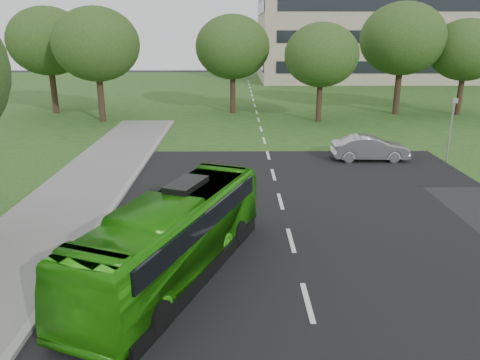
{
  "coord_description": "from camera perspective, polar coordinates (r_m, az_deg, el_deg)",
  "views": [
    {
      "loc": [
        -1.96,
        -13.16,
        7.07
      ],
      "look_at": [
        -1.79,
        4.1,
        1.6
      ],
      "focal_mm": 35.0,
      "sensor_mm": 36.0,
      "label": 1
    }
  ],
  "objects": [
    {
      "name": "tree_park_d",
      "position": [
        44.36,
        19.21,
        15.93
      ],
      "size": [
        7.27,
        7.27,
        9.62
      ],
      "color": "black",
      "rests_on": "ground"
    },
    {
      "name": "sedan",
      "position": [
        27.94,
        15.51,
        3.79
      ],
      "size": [
        4.35,
        1.53,
        1.43
      ],
      "primitive_type": "imported",
      "rotation": [
        0.0,
        0.0,
        1.57
      ],
      "color": "#ADAEB2",
      "rests_on": "ground"
    },
    {
      "name": "bus",
      "position": [
        14.18,
        -8.07,
        -6.78
      ],
      "size": [
        5.3,
        9.19,
        2.52
      ],
      "primitive_type": "imported",
      "rotation": [
        0.0,
        0.0,
        -0.38
      ],
      "color": "#27910F",
      "rests_on": "ground"
    },
    {
      "name": "tree_park_a",
      "position": [
        40.03,
        -17.12,
        15.52
      ],
      "size": [
        6.81,
        6.81,
        9.05
      ],
      "color": "black",
      "rests_on": "ground"
    },
    {
      "name": "tree_park_f",
      "position": [
        45.89,
        -22.36,
        15.36
      ],
      "size": [
        6.94,
        6.94,
        9.26
      ],
      "color": "black",
      "rests_on": "ground"
    },
    {
      "name": "tree_park_c",
      "position": [
        38.94,
        9.9,
        14.77
      ],
      "size": [
        5.91,
        5.91,
        7.85
      ],
      "color": "black",
      "rests_on": "ground"
    },
    {
      "name": "tree_park_e",
      "position": [
        46.06,
        25.86,
        14.06
      ],
      "size": [
        6.17,
        6.17,
        8.23
      ],
      "color": "black",
      "rests_on": "ground"
    },
    {
      "name": "street_surfaces",
      "position": [
        36.63,
        1.92,
        6.49
      ],
      "size": [
        120.0,
        120.0,
        0.15
      ],
      "color": "black",
      "rests_on": "ground"
    },
    {
      "name": "camera_pole",
      "position": [
        28.53,
        24.39,
        6.49
      ],
      "size": [
        0.37,
        0.34,
        3.63
      ],
      "rotation": [
        0.0,
        0.0,
        -0.35
      ],
      "color": "gray",
      "rests_on": "ground"
    },
    {
      "name": "tree_park_b",
      "position": [
        42.82,
        -0.91,
        15.89
      ],
      "size": [
        6.56,
        6.56,
        8.61
      ],
      "color": "black",
      "rests_on": "ground"
    },
    {
      "name": "ground",
      "position": [
        15.06,
        7.1,
        -10.55
      ],
      "size": [
        160.0,
        160.0,
        0.0
      ],
      "primitive_type": "plane",
      "color": "black",
      "rests_on": "ground"
    }
  ]
}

